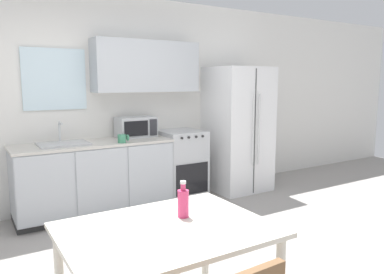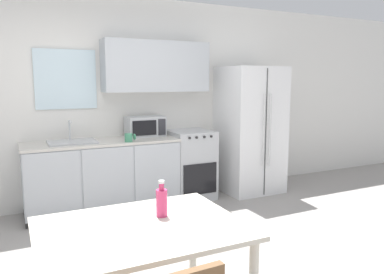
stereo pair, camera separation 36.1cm
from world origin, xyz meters
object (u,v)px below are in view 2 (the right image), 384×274
at_px(drink_bottle, 162,202).
at_px(oven_range, 190,164).
at_px(refrigerator, 250,130).
at_px(dining_table, 141,241).
at_px(coffee_mug, 129,137).
at_px(microwave, 145,126).

bearing_deg(drink_bottle, oven_range, 60.51).
xyz_separation_m(refrigerator, dining_table, (-2.47, -2.44, -0.25)).
relative_size(refrigerator, coffee_mug, 13.69).
relative_size(oven_range, microwave, 1.89).
distance_m(microwave, dining_table, 2.82).
bearing_deg(coffee_mug, drink_bottle, -101.35).
relative_size(coffee_mug, drink_bottle, 0.56).
xyz_separation_m(dining_table, drink_bottle, (0.17, 0.10, 0.19)).
bearing_deg(refrigerator, dining_table, -135.33).
distance_m(coffee_mug, drink_bottle, 2.24).
xyz_separation_m(oven_range, refrigerator, (0.93, -0.07, 0.44)).
xyz_separation_m(coffee_mug, dining_table, (-0.62, -2.30, -0.28)).
bearing_deg(microwave, drink_bottle, -106.70).
bearing_deg(drink_bottle, coffee_mug, 78.65).
distance_m(coffee_mug, dining_table, 2.40).
height_order(oven_range, drink_bottle, drink_bottle).
bearing_deg(dining_table, drink_bottle, 30.40).
distance_m(refrigerator, microwave, 1.55).
height_order(oven_range, refrigerator, refrigerator).
height_order(microwave, coffee_mug, microwave).
height_order(refrigerator, microwave, refrigerator).
distance_m(oven_range, drink_bottle, 2.80).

